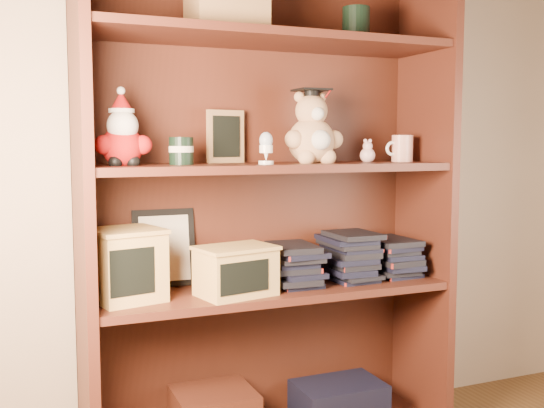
{
  "coord_description": "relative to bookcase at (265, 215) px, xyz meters",
  "views": [
    {
      "loc": [
        -0.98,
        -0.57,
        1.02
      ],
      "look_at": [
        -0.2,
        1.3,
        0.82
      ],
      "focal_mm": 42.0,
      "sensor_mm": 36.0,
      "label": 1
    }
  ],
  "objects": [
    {
      "name": "shelf_lower",
      "position": [
        0.0,
        -0.05,
        -0.24
      ],
      "size": [
        1.14,
        0.33,
        0.02
      ],
      "color": "#4A2015",
      "rests_on": "ground"
    },
    {
      "name": "shelf_upper",
      "position": [
        0.0,
        -0.05,
        0.16
      ],
      "size": [
        1.14,
        0.33,
        0.02
      ],
      "color": "#4A2015",
      "rests_on": "ground"
    },
    {
      "name": "santa_plush",
      "position": [
        -0.47,
        -0.06,
        0.26
      ],
      "size": [
        0.17,
        0.12,
        0.23
      ],
      "color": "#A50F0F",
      "rests_on": "shelf_upper"
    },
    {
      "name": "book_stack_right",
      "position": [
        0.46,
        -0.05,
        -0.16
      ],
      "size": [
        0.14,
        0.2,
        0.13
      ],
      "color": "black",
      "rests_on": "shelf_lower"
    },
    {
      "name": "egg_cup",
      "position": [
        -0.05,
        -0.13,
        0.22
      ],
      "size": [
        0.05,
        0.05,
        0.1
      ],
      "color": "white",
      "rests_on": "shelf_upper"
    },
    {
      "name": "grad_teddy_bear",
      "position": [
        0.14,
        -0.06,
        0.26
      ],
      "size": [
        0.2,
        0.17,
        0.25
      ],
      "color": "tan",
      "rests_on": "shelf_upper"
    },
    {
      "name": "teacher_mug",
      "position": [
        0.49,
        -0.05,
        0.22
      ],
      "size": [
        0.1,
        0.07,
        0.09
      ],
      "color": "silver",
      "rests_on": "shelf_upper"
    },
    {
      "name": "book_stack_left",
      "position": [
        0.07,
        -0.05,
        -0.16
      ],
      "size": [
        0.14,
        0.2,
        0.13
      ],
      "color": "black",
      "rests_on": "shelf_lower"
    },
    {
      "name": "certificate_frame",
      "position": [
        -0.32,
        0.09,
        -0.1
      ],
      "size": [
        0.2,
        0.05,
        0.25
      ],
      "color": "black",
      "rests_on": "shelf_lower"
    },
    {
      "name": "pink_figurine",
      "position": [
        0.35,
        -0.05,
        0.2
      ],
      "size": [
        0.05,
        0.05,
        0.08
      ],
      "color": "beige",
      "rests_on": "shelf_upper"
    },
    {
      "name": "book_stack_mid",
      "position": [
        0.28,
        -0.05,
        -0.15
      ],
      "size": [
        0.14,
        0.2,
        0.16
      ],
      "color": "black",
      "rests_on": "shelf_lower"
    },
    {
      "name": "bookcase",
      "position": [
        0.0,
        0.0,
        0.0
      ],
      "size": [
        1.2,
        0.35,
        1.6
      ],
      "color": "#4A2015",
      "rests_on": "ground"
    },
    {
      "name": "treats_box",
      "position": [
        -0.46,
        -0.05,
        -0.12
      ],
      "size": [
        0.24,
        0.24,
        0.21
      ],
      "color": "#DBAC59",
      "rests_on": "shelf_lower"
    },
    {
      "name": "chalkboard_plaque",
      "position": [
        -0.11,
        0.06,
        0.25
      ],
      "size": [
        0.13,
        0.09,
        0.17
      ],
      "color": "#9E7547",
      "rests_on": "shelf_upper"
    },
    {
      "name": "pencils_box",
      "position": [
        -0.14,
        -0.12,
        -0.15
      ],
      "size": [
        0.26,
        0.21,
        0.15
      ],
      "color": "#DBAC59",
      "rests_on": "shelf_lower"
    },
    {
      "name": "teachers_tin",
      "position": [
        -0.29,
        -0.05,
        0.21
      ],
      "size": [
        0.07,
        0.07,
        0.08
      ],
      "color": "black",
      "rests_on": "shelf_upper"
    }
  ]
}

